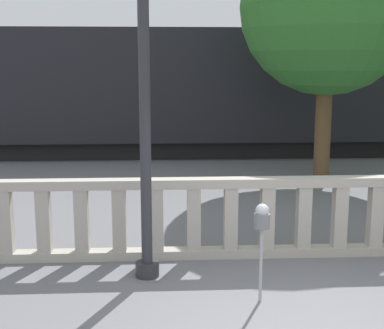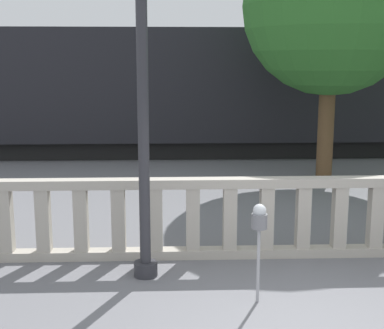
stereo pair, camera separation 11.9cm
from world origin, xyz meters
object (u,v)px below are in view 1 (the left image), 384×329
(parking_meter, at_px, (262,223))
(train_far, at_px, (175,80))
(tree_left, at_px, (328,7))
(train_near, at_px, (187,90))
(lamppost, at_px, (143,20))

(parking_meter, height_order, train_far, train_far)
(tree_left, bearing_deg, train_far, 101.29)
(tree_left, bearing_deg, train_near, 126.57)
(train_far, bearing_deg, lamppost, -92.31)
(lamppost, relative_size, parking_meter, 4.86)
(train_near, xyz_separation_m, tree_left, (3.21, -4.32, 2.19))
(train_near, height_order, train_far, train_near)
(train_near, distance_m, train_far, 12.28)
(train_near, relative_size, train_far, 0.95)
(lamppost, bearing_deg, train_near, 84.35)
(lamppost, xyz_separation_m, train_near, (1.03, 10.37, -1.39))
(lamppost, relative_size, train_far, 0.25)
(train_far, bearing_deg, train_near, -89.48)
(parking_meter, distance_m, tree_left, 8.15)
(parking_meter, distance_m, train_near, 11.31)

